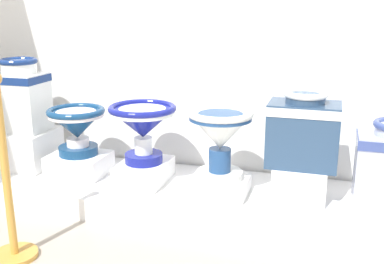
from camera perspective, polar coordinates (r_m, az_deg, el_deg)
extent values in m
cube|color=white|center=(2.96, -1.20, -7.78)|extent=(2.80, 0.76, 0.14)
cube|color=white|center=(3.45, -19.51, -1.80)|extent=(0.37, 0.37, 0.25)
cube|color=white|center=(3.38, -20.00, 3.44)|extent=(0.31, 0.25, 0.39)
cube|color=navy|center=(3.35, -20.26, 6.14)|extent=(0.32, 0.26, 0.05)
cylinder|color=white|center=(3.34, -20.38, 7.42)|extent=(0.23, 0.23, 0.08)
torus|color=navy|center=(3.33, -20.44, 8.11)|extent=(0.25, 0.25, 0.04)
cube|color=white|center=(3.20, -13.57, -3.79)|extent=(0.37, 0.30, 0.13)
cylinder|color=navy|center=(3.17, -13.68, -2.14)|extent=(0.26, 0.26, 0.06)
cylinder|color=white|center=(3.15, -13.75, -1.16)|extent=(0.15, 0.15, 0.06)
cone|color=navy|center=(3.12, -13.89, 0.89)|extent=(0.36, 0.36, 0.18)
cylinder|color=white|center=(3.11, -13.97, 2.11)|extent=(0.36, 0.36, 0.03)
torus|color=navy|center=(3.10, -13.99, 2.47)|extent=(0.37, 0.37, 0.04)
cylinder|color=white|center=(3.10, -13.99, 2.38)|extent=(0.25, 0.25, 0.01)
cube|color=white|center=(3.00, -5.86, -4.83)|extent=(0.29, 0.38, 0.13)
cylinder|color=navy|center=(2.97, -5.91, -3.14)|extent=(0.24, 0.24, 0.06)
cylinder|color=white|center=(2.94, -5.95, -1.63)|extent=(0.11, 0.11, 0.11)
cone|color=navy|center=(2.90, -6.03, 1.11)|extent=(0.41, 0.41, 0.18)
cylinder|color=white|center=(2.88, -6.07, 2.49)|extent=(0.40, 0.40, 0.03)
torus|color=navy|center=(2.88, -6.08, 2.88)|extent=(0.42, 0.42, 0.04)
cylinder|color=white|center=(2.88, -6.08, 2.78)|extent=(0.29, 0.29, 0.01)
cube|color=white|center=(2.81, 3.35, -6.55)|extent=(0.34, 0.30, 0.09)
cylinder|color=white|center=(2.79, 3.37, -5.21)|extent=(0.27, 0.27, 0.05)
cylinder|color=navy|center=(2.75, 3.40, -3.42)|extent=(0.13, 0.13, 0.14)
cone|color=white|center=(2.70, 3.46, 0.09)|extent=(0.37, 0.37, 0.21)
cylinder|color=navy|center=(2.68, 3.49, 1.85)|extent=(0.36, 0.36, 0.03)
torus|color=white|center=(2.68, 3.50, 2.27)|extent=(0.38, 0.38, 0.04)
cylinder|color=navy|center=(2.68, 3.50, 2.16)|extent=(0.26, 0.26, 0.01)
cube|color=white|center=(2.80, 13.03, -5.86)|extent=(0.30, 0.28, 0.20)
cube|color=navy|center=(2.71, 13.39, -0.30)|extent=(0.39, 0.26, 0.37)
cube|color=white|center=(2.68, 13.59, 2.74)|extent=(0.40, 0.27, 0.05)
cylinder|color=navy|center=(2.67, 13.67, 4.00)|extent=(0.22, 0.22, 0.05)
torus|color=white|center=(2.66, 13.70, 4.53)|extent=(0.24, 0.24, 0.04)
cylinder|color=gold|center=(2.60, -20.78, -13.84)|extent=(0.23, 0.23, 0.02)
cylinder|color=gold|center=(2.42, -21.78, -4.69)|extent=(0.04, 0.04, 0.86)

